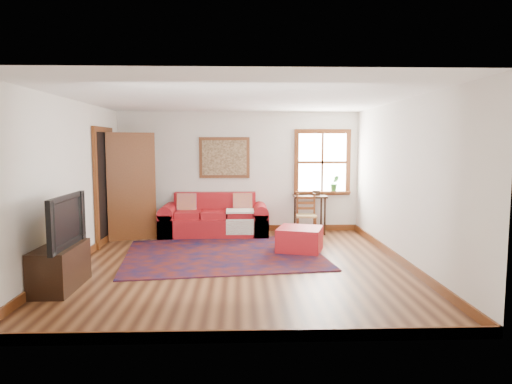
{
  "coord_description": "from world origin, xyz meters",
  "views": [
    {
      "loc": [
        0.04,
        -6.8,
        1.83
      ],
      "look_at": [
        0.29,
        0.6,
        1.05
      ],
      "focal_mm": 32.0,
      "sensor_mm": 36.0,
      "label": 1
    }
  ],
  "objects_px": {
    "red_leather_sofa": "(215,221)",
    "ladder_back_chair": "(306,214)",
    "red_ottoman": "(300,239)",
    "media_cabinet": "(60,267)",
    "side_table": "(310,201)"
  },
  "relations": [
    {
      "from": "red_leather_sofa",
      "to": "ladder_back_chair",
      "type": "relative_size",
      "value": 2.52
    },
    {
      "from": "red_ottoman",
      "to": "red_leather_sofa",
      "type": "bearing_deg",
      "value": 152.91
    },
    {
      "from": "red_leather_sofa",
      "to": "media_cabinet",
      "type": "xyz_separation_m",
      "value": [
        -1.77,
        -3.39,
        -0.0
      ]
    },
    {
      "from": "red_ottoman",
      "to": "media_cabinet",
      "type": "xyz_separation_m",
      "value": [
        -3.31,
        -1.92,
        0.07
      ]
    },
    {
      "from": "side_table",
      "to": "media_cabinet",
      "type": "height_order",
      "value": "side_table"
    },
    {
      "from": "red_leather_sofa",
      "to": "red_ottoman",
      "type": "relative_size",
      "value": 2.99
    },
    {
      "from": "red_leather_sofa",
      "to": "side_table",
      "type": "bearing_deg",
      "value": 3.13
    },
    {
      "from": "ladder_back_chair",
      "to": "media_cabinet",
      "type": "height_order",
      "value": "ladder_back_chair"
    },
    {
      "from": "red_leather_sofa",
      "to": "media_cabinet",
      "type": "relative_size",
      "value": 2.15
    },
    {
      "from": "red_ottoman",
      "to": "media_cabinet",
      "type": "bearing_deg",
      "value": -133.16
    },
    {
      "from": "ladder_back_chair",
      "to": "side_table",
      "type": "bearing_deg",
      "value": 71.0
    },
    {
      "from": "red_leather_sofa",
      "to": "red_ottoman",
      "type": "height_order",
      "value": "red_leather_sofa"
    },
    {
      "from": "red_leather_sofa",
      "to": "media_cabinet",
      "type": "height_order",
      "value": "red_leather_sofa"
    },
    {
      "from": "side_table",
      "to": "media_cabinet",
      "type": "bearing_deg",
      "value": -136.7
    },
    {
      "from": "side_table",
      "to": "red_leather_sofa",
      "type": "bearing_deg",
      "value": -176.87
    }
  ]
}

